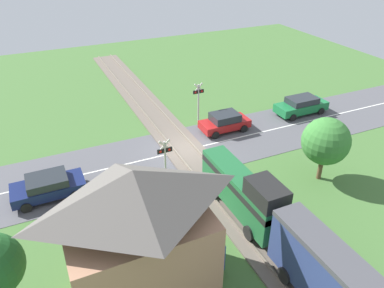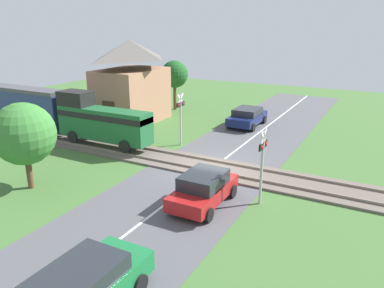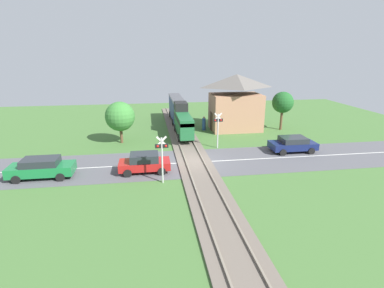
{
  "view_description": "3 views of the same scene",
  "coord_description": "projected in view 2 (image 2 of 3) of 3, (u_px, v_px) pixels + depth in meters",
  "views": [
    {
      "loc": [
        8.96,
        20.69,
        13.66
      ],
      "look_at": [
        0.0,
        1.26,
        1.2
      ],
      "focal_mm": 35.0,
      "sensor_mm": 36.0,
      "label": 1
    },
    {
      "loc": [
        -17.06,
        -7.87,
        7.45
      ],
      "look_at": [
        0.0,
        1.26,
        1.2
      ],
      "focal_mm": 35.0,
      "sensor_mm": 36.0,
      "label": 2
    },
    {
      "loc": [
        -3.55,
        -22.7,
        8.72
      ],
      "look_at": [
        0.0,
        1.26,
        1.2
      ],
      "focal_mm": 28.0,
      "sensor_mm": 36.0,
      "label": 3
    }
  ],
  "objects": [
    {
      "name": "ground_plane",
      "position": [
        213.0,
        169.0,
        20.14
      ],
      "size": [
        60.0,
        60.0,
        0.0
      ],
      "primitive_type": "plane",
      "color": "#426B33"
    },
    {
      "name": "tree_roadside_hedge",
      "position": [
        24.0,
        134.0,
        16.99
      ],
      "size": [
        2.87,
        2.87,
        4.1
      ],
      "color": "brown",
      "rests_on": "ground_plane"
    },
    {
      "name": "car_near_crossing",
      "position": [
        204.0,
        188.0,
        15.9
      ],
      "size": [
        3.78,
        1.87,
        1.46
      ],
      "color": "#A81919",
      "rests_on": "ground_plane"
    },
    {
      "name": "road_surface",
      "position": [
        213.0,
        168.0,
        20.13
      ],
      "size": [
        48.0,
        6.4,
        0.02
      ],
      "color": "#515156",
      "rests_on": "ground_plane"
    },
    {
      "name": "crossing_signal_west_approach",
      "position": [
        262.0,
        157.0,
        15.57
      ],
      "size": [
        0.9,
        0.18,
        3.36
      ],
      "color": "#B7B7B7",
      "rests_on": "ground_plane"
    },
    {
      "name": "pedestrian_by_station",
      "position": [
        99.0,
        122.0,
        26.83
      ],
      "size": [
        0.4,
        0.4,
        1.61
      ],
      "color": "#2D4C8E",
      "rests_on": "ground_plane"
    },
    {
      "name": "crossing_signal_east_approach",
      "position": [
        181.0,
        113.0,
        23.39
      ],
      "size": [
        0.9,
        0.18,
        3.36
      ],
      "color": "#B7B7B7",
      "rests_on": "ground_plane"
    },
    {
      "name": "track_bed",
      "position": [
        213.0,
        167.0,
        20.12
      ],
      "size": [
        2.8,
        48.0,
        0.24
      ],
      "color": "#665B51",
      "rests_on": "ground_plane"
    },
    {
      "name": "train",
      "position": [
        57.0,
        112.0,
        24.69
      ],
      "size": [
        1.58,
        14.08,
        3.18
      ],
      "color": "#1E6033",
      "rests_on": "track_bed"
    },
    {
      "name": "car_far_side",
      "position": [
        247.0,
        117.0,
        28.3
      ],
      "size": [
        4.07,
        2.07,
        1.37
      ],
      "color": "#141E4C",
      "rests_on": "ground_plane"
    },
    {
      "name": "station_building",
      "position": [
        131.0,
        82.0,
        28.99
      ],
      "size": [
        6.0,
        4.18,
        6.31
      ],
      "color": "#AD7A5B",
      "rests_on": "ground_plane"
    },
    {
      "name": "tree_by_station",
      "position": [
        175.0,
        74.0,
        33.04
      ],
      "size": [
        2.4,
        2.4,
        4.38
      ],
      "color": "brown",
      "rests_on": "ground_plane"
    }
  ]
}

